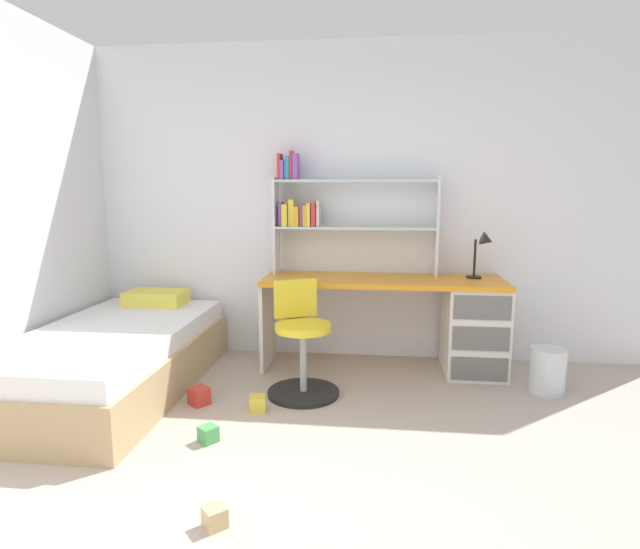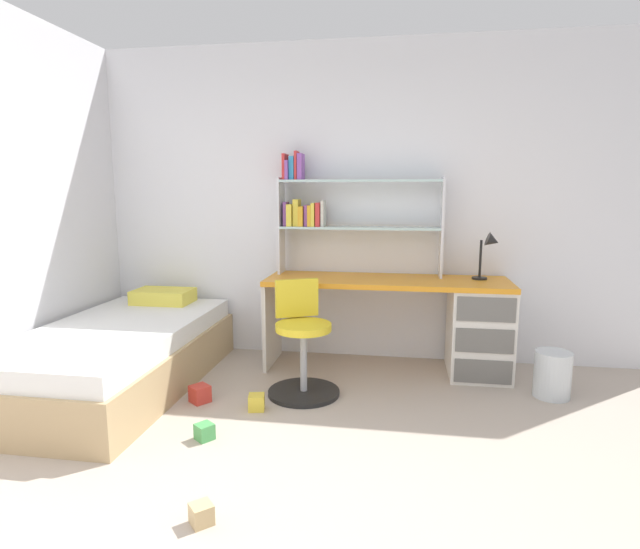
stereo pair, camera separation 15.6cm
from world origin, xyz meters
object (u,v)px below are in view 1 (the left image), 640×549
swivel_chair (302,350)px  waste_bin (547,371)px  toy_block_natural_2 (215,517)px  bookshelf_hutch (329,207)px  toy_block_red_0 (199,396)px  desk (447,320)px  toy_block_yellow_3 (258,403)px  desk_lamp (484,248)px  toy_block_green_1 (208,434)px  bed_platform (114,359)px

swivel_chair → waste_bin: (1.77, 0.22, -0.16)m
waste_bin → toy_block_natural_2: waste_bin is taller
bookshelf_hutch → toy_block_red_0: size_ratio=11.53×
bookshelf_hutch → swivel_chair: bookshelf_hutch is taller
desk → toy_block_yellow_3: 1.69m
swivel_chair → toy_block_red_0: bearing=-157.8°
desk_lamp → toy_block_green_1: size_ratio=4.03×
toy_block_yellow_3 → toy_block_green_1: bearing=-112.8°
waste_bin → toy_block_red_0: waste_bin is taller
waste_bin → toy_block_yellow_3: bearing=-164.7°
desk → toy_block_green_1: size_ratio=20.48×
waste_bin → swivel_chair: bearing=-173.1°
waste_bin → toy_block_green_1: (-2.21, -1.00, -0.12)m
desk_lamp → toy_block_green_1: desk_lamp is taller
bookshelf_hutch → toy_block_red_0: (-0.80, -1.07, -1.27)m
toy_block_red_0 → toy_block_green_1: toy_block_red_0 is taller
bookshelf_hutch → desk_lamp: size_ratio=3.57×
desk → toy_block_natural_2: 2.51m
desk_lamp → toy_block_yellow_3: desk_lamp is taller
toy_block_red_0 → toy_block_yellow_3: toy_block_red_0 is taller
toy_block_red_0 → toy_block_natural_2: toy_block_red_0 is taller
bed_platform → toy_block_green_1: (0.95, -0.69, -0.19)m
desk → bed_platform: size_ratio=0.95×
swivel_chair → toy_block_natural_2: bearing=-95.8°
swivel_chair → toy_block_red_0: 0.78m
bed_platform → waste_bin: (3.16, 0.31, -0.07)m
toy_block_red_0 → toy_block_green_1: (0.24, -0.51, -0.01)m
bookshelf_hutch → toy_block_green_1: size_ratio=14.38×
bookshelf_hutch → toy_block_red_0: 1.84m
desk → waste_bin: bearing=-30.3°
bed_platform → waste_bin: size_ratio=6.14×
desk_lamp → toy_block_natural_2: desk_lamp is taller
bed_platform → toy_block_green_1: bearing=-36.1°
bed_platform → toy_block_red_0: (0.71, -0.18, -0.18)m
desk_lamp → swivel_chair: (-1.37, -0.68, -0.68)m
bed_platform → toy_block_yellow_3: (1.13, -0.24, -0.19)m
swivel_chair → bed_platform: (-1.38, -0.10, -0.09)m
toy_block_green_1 → desk: bearing=42.3°
bed_platform → waste_bin: 3.18m
bookshelf_hutch → toy_block_yellow_3: size_ratio=13.00×
bed_platform → toy_block_red_0: bed_platform is taller
swivel_chair → toy_block_yellow_3: (-0.25, -0.34, -0.28)m
desk → waste_bin: (0.68, -0.40, -0.26)m
desk_lamp → toy_block_red_0: (-2.05, -0.95, -0.95)m
desk → bookshelf_hutch: bookshelf_hutch is taller
toy_block_natural_2 → toy_block_yellow_3: (-0.09, 1.19, 0.01)m
toy_block_natural_2 → toy_block_yellow_3: size_ratio=0.88×
swivel_chair → toy_block_natural_2: (-0.16, -1.53, -0.28)m
waste_bin → toy_block_green_1: size_ratio=3.51×
bookshelf_hutch → toy_block_green_1: bookshelf_hutch is taller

